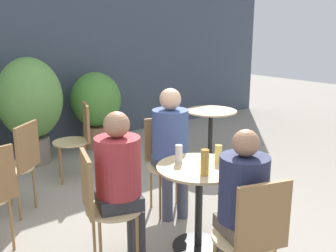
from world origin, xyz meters
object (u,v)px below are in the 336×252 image
at_px(seated_person_0, 171,141).
at_px(beer_glass_0, 205,162).
at_px(bistro_chair_3, 79,134).
at_px(bistro_chair_1, 101,200).
at_px(bistro_chair_2, 253,232).
at_px(bistro_chair_0, 165,155).
at_px(seated_person_1, 120,176).
at_px(beer_glass_1, 218,154).
at_px(beer_glass_2, 179,154).
at_px(potted_plant_2, 96,104).
at_px(cafe_table_far, 211,125).
at_px(cafe_table_near, 199,190).
at_px(bistro_chair_4, 20,160).
at_px(potted_plant_1, 30,102).
at_px(seated_person_2, 242,199).

bearing_deg(seated_person_0, beer_glass_0, -93.16).
bearing_deg(bistro_chair_3, seated_person_0, 30.20).
distance_m(bistro_chair_1, seated_person_0, 1.04).
relative_size(bistro_chair_1, bistro_chair_2, 1.00).
relative_size(bistro_chair_3, beer_glass_0, 4.59).
relative_size(bistro_chair_0, seated_person_1, 0.76).
distance_m(beer_glass_1, beer_glass_2, 0.32).
bearing_deg(potted_plant_2, bistro_chair_2, -104.47).
xyz_separation_m(bistro_chair_2, seated_person_1, (-0.36, 0.95, 0.17)).
distance_m(cafe_table_far, bistro_chair_1, 2.63).
height_order(bistro_chair_3, beer_glass_0, bistro_chair_3).
bearing_deg(cafe_table_far, seated_person_0, -148.23).
xyz_separation_m(bistro_chair_3, beer_glass_2, (-0.00, -1.82, 0.23)).
distance_m(bistro_chair_0, bistro_chair_1, 1.12).
bearing_deg(seated_person_1, bistro_chair_3, 1.42).
relative_size(beer_glass_0, beer_glass_1, 1.38).
bearing_deg(cafe_table_near, bistro_chair_3, 91.82).
distance_m(bistro_chair_3, potted_plant_2, 1.30).
height_order(bistro_chair_4, seated_person_0, seated_person_0).
distance_m(bistro_chair_1, potted_plant_1, 2.70).
distance_m(bistro_chair_3, bistro_chair_4, 0.99).
xyz_separation_m(seated_person_0, potted_plant_2, (0.53, 2.42, -0.08)).
bearing_deg(bistro_chair_4, bistro_chair_0, 107.64).
height_order(bistro_chair_1, beer_glass_2, bistro_chair_1).
bearing_deg(cafe_table_near, seated_person_1, 161.73).
xyz_separation_m(bistro_chair_0, bistro_chair_3, (-0.31, 1.25, 0.00)).
distance_m(bistro_chair_3, beer_glass_0, 2.17).
height_order(beer_glass_1, beer_glass_2, beer_glass_2).
bearing_deg(seated_person_2, beer_glass_2, -81.43).
bearing_deg(beer_glass_2, bistro_chair_3, 89.90).
distance_m(seated_person_1, beer_glass_2, 0.55).
bearing_deg(seated_person_0, potted_plant_2, 96.00).
bearing_deg(bistro_chair_4, seated_person_2, 69.14).
height_order(cafe_table_far, beer_glass_2, beer_glass_2).
relative_size(cafe_table_far, seated_person_2, 0.60).
height_order(bistro_chair_3, seated_person_1, seated_person_1).
xyz_separation_m(bistro_chair_0, bistro_chair_2, (-0.50, -1.50, 0.00)).
height_order(cafe_table_near, potted_plant_2, potted_plant_2).
height_order(bistro_chair_4, beer_glass_2, bistro_chair_4).
bearing_deg(bistro_chair_2, beer_glass_1, -102.48).
height_order(seated_person_1, potted_plant_2, seated_person_1).
xyz_separation_m(bistro_chair_2, beer_glass_2, (0.18, 0.93, 0.23)).
bearing_deg(seated_person_2, beer_glass_0, -84.32).
relative_size(seated_person_2, potted_plant_1, 0.84).
height_order(bistro_chair_1, potted_plant_1, potted_plant_1).
bearing_deg(beer_glass_2, cafe_table_far, 38.00).
relative_size(seated_person_0, beer_glass_1, 8.59).
xyz_separation_m(seated_person_1, beer_glass_0, (0.51, -0.36, 0.09)).
distance_m(cafe_table_near, potted_plant_2, 3.12).
height_order(bistro_chair_1, seated_person_2, seated_person_2).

